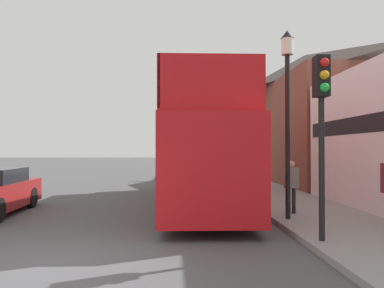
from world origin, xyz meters
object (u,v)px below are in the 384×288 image
object	(u,v)px
tour_bus	(199,154)
lamp_post_third	(222,127)
traffic_signal	(322,105)
pedestrian_second	(291,182)
lamp_post_nearest	(287,90)
parked_car_ahead_of_bus	(200,171)
lamp_post_second	(238,121)

from	to	relation	value
tour_bus	lamp_post_third	distance (m)	12.69
tour_bus	traffic_signal	bearing A→B (deg)	-70.57
pedestrian_second	lamp_post_third	world-z (taller)	lamp_post_third
tour_bus	pedestrian_second	world-z (taller)	tour_bus
lamp_post_nearest	lamp_post_third	xyz separation A→B (m)	(0.31, 16.15, -0.02)
pedestrian_second	lamp_post_third	size ratio (longest dim) A/B	0.30
parked_car_ahead_of_bus	lamp_post_second	xyz separation A→B (m)	(1.54, -4.85, 2.71)
pedestrian_second	traffic_signal	xyz separation A→B (m)	(-0.41, -3.31, 1.86)
lamp_post_nearest	lamp_post_second	xyz separation A→B (m)	(0.06, 8.07, -0.24)
parked_car_ahead_of_bus	traffic_signal	bearing A→B (deg)	-86.27
pedestrian_second	lamp_post_second	distance (m)	7.61
traffic_signal	lamp_post_second	bearing A→B (deg)	89.43
tour_bus	lamp_post_nearest	bearing A→B (deg)	-59.71
lamp_post_second	traffic_signal	bearing A→B (deg)	-90.57
parked_car_ahead_of_bus	lamp_post_nearest	world-z (taller)	lamp_post_nearest
traffic_signal	parked_car_ahead_of_bus	bearing A→B (deg)	95.32
pedestrian_second	lamp_post_nearest	distance (m)	2.74
traffic_signal	lamp_post_nearest	world-z (taller)	lamp_post_nearest
traffic_signal	lamp_post_third	distance (m)	18.63
tour_bus	parked_car_ahead_of_bus	bearing A→B (deg)	86.68
pedestrian_second	lamp_post_second	bearing A→B (deg)	92.41
parked_car_ahead_of_bus	lamp_post_second	bearing A→B (deg)	-74.00
tour_bus	pedestrian_second	distance (m)	3.98
parked_car_ahead_of_bus	lamp_post_third	world-z (taller)	lamp_post_third
lamp_post_second	pedestrian_second	bearing A→B (deg)	-87.59
pedestrian_second	traffic_signal	distance (m)	3.82
lamp_post_nearest	parked_car_ahead_of_bus	bearing A→B (deg)	96.53
tour_bus	traffic_signal	distance (m)	6.72
parked_car_ahead_of_bus	lamp_post_second	size ratio (longest dim) A/B	0.84
tour_bus	lamp_post_nearest	xyz separation A→B (m)	(2.15, -3.83, 1.79)
pedestrian_second	parked_car_ahead_of_bus	bearing A→B (deg)	98.67
lamp_post_third	traffic_signal	bearing A→B (deg)	-91.09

